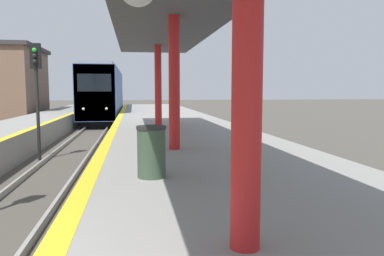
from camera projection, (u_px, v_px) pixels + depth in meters
train at (104, 94)px, 32.05m from camera, size 2.65×16.52×4.53m
signal_mid at (36, 79)px, 13.53m from camera, size 0.36×0.31×4.26m
station_canopy at (174, 16)px, 9.46m from camera, size 3.21×18.77×3.63m
trash_bin at (151, 152)px, 6.58m from camera, size 0.52×0.52×0.91m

